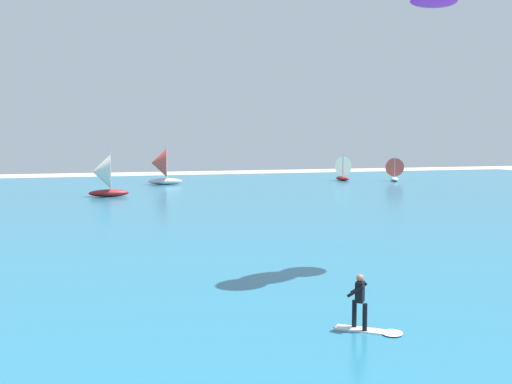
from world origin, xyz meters
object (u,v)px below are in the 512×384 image
kitesurfer (366,311)px  sailboat_center_horizon (394,169)px  sailboat_outermost (341,168)px  sailboat_leading (103,175)px  sailboat_far_right (160,166)px

kitesurfer → sailboat_center_horizon: 68.30m
sailboat_outermost → sailboat_center_horizon: sailboat_outermost is taller
sailboat_leading → sailboat_far_right: (8.37, 14.97, 0.24)m
kitesurfer → sailboat_outermost: 68.16m
kitesurfer → sailboat_leading: size_ratio=0.39×
sailboat_leading → sailboat_center_horizon: 42.20m
kitesurfer → sailboat_leading: bearing=94.5°
kitesurfer → sailboat_leading: (-3.63, 45.95, 1.55)m
sailboat_leading → sailboat_outermost: bearing=23.7°
sailboat_far_right → sailboat_center_horizon: size_ratio=1.44×
kitesurfer → sailboat_far_right: bearing=85.6°
sailboat_far_right → sailboat_center_horizon: sailboat_far_right is taller
sailboat_leading → sailboat_center_horizon: size_ratio=1.29×
sailboat_far_right → sailboat_outermost: size_ratio=1.37×
kitesurfer → sailboat_far_right: sailboat_far_right is taller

